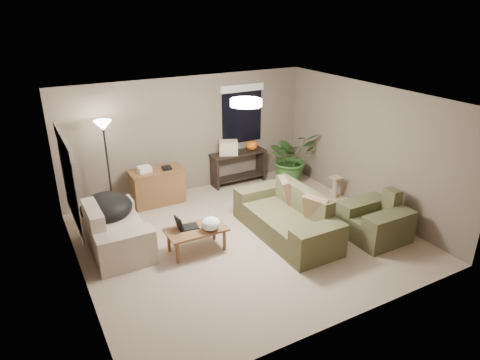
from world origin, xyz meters
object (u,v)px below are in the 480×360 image
console_table (238,165)px  houseplant (291,163)px  loveseat (115,233)px  papasan_chair (107,212)px  armchair (375,222)px  main_sofa (288,220)px  coffee_table (196,232)px  cat_scratching_post (335,190)px  desk (158,187)px  floor_lamp (104,137)px

console_table → houseplant: 1.21m
loveseat → papasan_chair: loveseat is taller
armchair → main_sofa: bearing=148.2°
coffee_table → cat_scratching_post: (3.40, 0.48, -0.14)m
desk → floor_lamp: floor_lamp is taller
coffee_table → houseplant: size_ratio=0.82×
main_sofa → houseplant: houseplant is taller
houseplant → main_sofa: bearing=-126.0°
loveseat → houseplant: size_ratio=1.32×
floor_lamp → cat_scratching_post: size_ratio=3.82×
desk → console_table: 1.98m
console_table → cat_scratching_post: console_table is taller
loveseat → armchair: same height
floor_lamp → coffee_table: bearing=-65.4°
cat_scratching_post → console_table: bearing=128.3°
armchair → desk: (-2.93, 3.18, 0.08)m
loveseat → papasan_chair: size_ratio=1.44×
cat_scratching_post → floor_lamp: bearing=160.6°
main_sofa → desk: size_ratio=2.00×
main_sofa → cat_scratching_post: bearing=23.6°
coffee_table → desk: 2.08m
desk → floor_lamp: size_ratio=0.58×
main_sofa → coffee_table: (-1.65, 0.28, 0.06)m
floor_lamp → cat_scratching_post: floor_lamp is taller
loveseat → floor_lamp: floor_lamp is taller
main_sofa → desk: (-1.61, 2.36, 0.08)m
desk → armchair: bearing=-47.4°
floor_lamp → houseplant: (4.01, -0.30, -1.12)m
papasan_chair → houseplant: 4.29m
coffee_table → desk: (0.04, 2.08, 0.02)m
papasan_chair → houseplant: houseplant is taller
desk → console_table: (1.97, 0.16, 0.06)m
loveseat → cat_scratching_post: size_ratio=3.20×
desk → houseplant: 3.08m
coffee_table → console_table: size_ratio=0.77×
console_table → houseplant: (1.08, -0.54, 0.04)m
console_table → papasan_chair: 3.34m
loveseat → desk: 1.83m
papasan_chair → floor_lamp: 1.39m
loveseat → papasan_chair: 0.55m
loveseat → cat_scratching_post: loveseat is taller
cat_scratching_post → armchair: bearing=-105.5°
papasan_chair → cat_scratching_post: size_ratio=2.22×
main_sofa → floor_lamp: bearing=138.3°
papasan_chair → cat_scratching_post: 4.64m
desk → houseplant: (3.05, -0.38, 0.10)m
coffee_table → houseplant: (3.09, 1.70, 0.12)m
main_sofa → floor_lamp: 3.67m
desk → papasan_chair: bearing=-145.4°
papasan_chair → floor_lamp: bearing=71.3°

